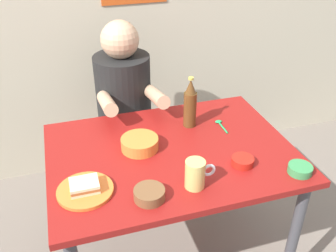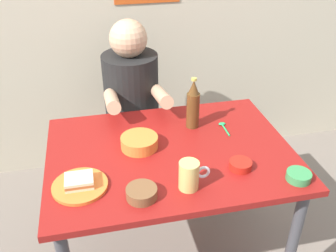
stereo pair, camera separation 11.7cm
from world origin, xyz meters
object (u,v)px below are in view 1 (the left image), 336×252
at_px(sandwich, 84,186).
at_px(beer_mug, 196,174).
at_px(person_seated, 124,91).
at_px(soup_bowl_orange, 140,143).
at_px(dining_table, 171,167).
at_px(plate_orange, 85,191).
at_px(beer_bottle, 190,104).
at_px(stool, 127,148).

relative_size(sandwich, beer_mug, 0.87).
relative_size(person_seated, soup_bowl_orange, 4.23).
relative_size(dining_table, plate_orange, 5.00).
bearing_deg(sandwich, soup_bowl_orange, 39.60).
xyz_separation_m(sandwich, beer_bottle, (0.56, 0.35, 0.09)).
bearing_deg(beer_bottle, soup_bowl_orange, -155.98).
xyz_separation_m(person_seated, beer_bottle, (0.25, -0.44, 0.09)).
bearing_deg(plate_orange, sandwich, 90.00).
relative_size(plate_orange, beer_bottle, 0.84).
bearing_deg(dining_table, person_seated, 98.66).
bearing_deg(beer_mug, stool, 97.11).
bearing_deg(dining_table, plate_orange, -157.27).
xyz_separation_m(dining_table, person_seated, (-0.09, 0.62, 0.12)).
height_order(stool, beer_bottle, beer_bottle).
bearing_deg(stool, dining_table, -81.49).
relative_size(person_seated, beer_mug, 5.71).
bearing_deg(beer_bottle, beer_mug, -107.14).
distance_m(stool, sandwich, 0.96).
relative_size(beer_mug, beer_bottle, 0.48).
relative_size(beer_bottle, soup_bowl_orange, 1.54).
xyz_separation_m(stool, person_seated, (0.00, -0.01, 0.42)).
bearing_deg(person_seated, sandwich, -111.47).
bearing_deg(soup_bowl_orange, beer_bottle, 24.02).
xyz_separation_m(person_seated, beer_mug, (0.11, -0.88, 0.03)).
relative_size(stool, beer_mug, 3.57).
bearing_deg(person_seated, beer_mug, -82.80).
height_order(stool, beer_mug, beer_mug).
height_order(beer_mug, beer_bottle, beer_bottle).
distance_m(beer_mug, beer_bottle, 0.47).
relative_size(dining_table, soup_bowl_orange, 6.47).
bearing_deg(beer_bottle, plate_orange, -147.73).
bearing_deg(stool, soup_bowl_orange, -93.81).
distance_m(plate_orange, sandwich, 0.02).
bearing_deg(beer_bottle, stool, 119.04).
xyz_separation_m(dining_table, beer_bottle, (0.15, 0.18, 0.21)).
relative_size(stool, sandwich, 4.09).
xyz_separation_m(plate_orange, beer_bottle, (0.56, 0.35, 0.11)).
distance_m(stool, soup_bowl_orange, 0.71).
distance_m(dining_table, soup_bowl_orange, 0.19).
xyz_separation_m(stool, beer_mug, (0.11, -0.89, 0.45)).
bearing_deg(person_seated, plate_orange, -111.47).
relative_size(person_seated, beer_bottle, 2.75).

